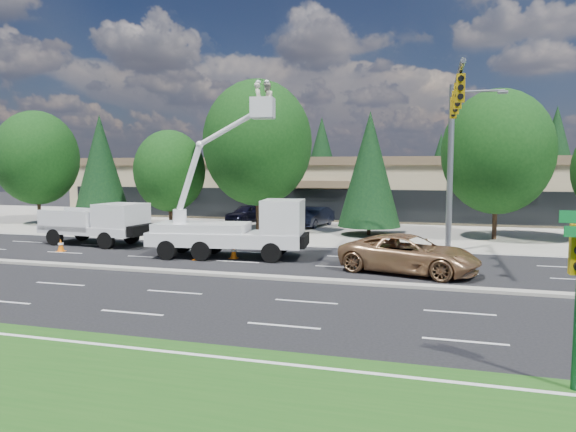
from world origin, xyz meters
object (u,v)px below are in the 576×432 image
(bucket_truck, at_px, (239,221))
(minivan, at_px, (409,254))
(signal_mast, at_px, (453,138))
(utility_pickup, at_px, (100,228))

(bucket_truck, xyz_separation_m, minivan, (8.50, -1.48, -1.05))
(signal_mast, height_order, minivan, signal_mast)
(utility_pickup, height_order, bucket_truck, bucket_truck)
(signal_mast, relative_size, minivan, 1.69)
(signal_mast, bearing_deg, bucket_truck, -165.08)
(signal_mast, distance_m, bucket_truck, 11.50)
(bucket_truck, bearing_deg, minivan, -17.01)
(utility_pickup, xyz_separation_m, minivan, (18.01, -3.35, -0.20))
(bucket_truck, bearing_deg, signal_mast, 7.81)
(bucket_truck, distance_m, minivan, 8.70)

